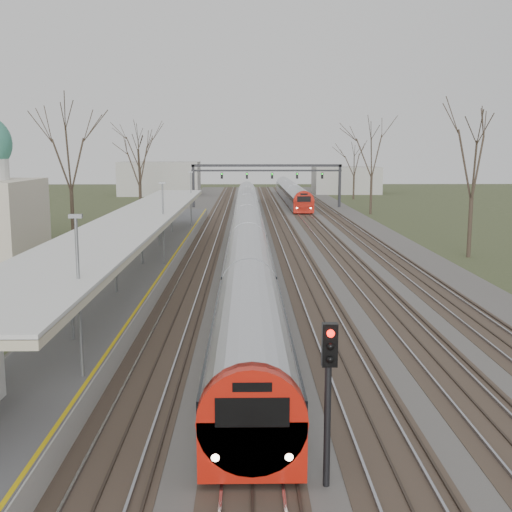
% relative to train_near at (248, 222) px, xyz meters
% --- Properties ---
extents(track_bed, '(24.00, 160.00, 0.22)m').
position_rel_train_near_xyz_m(track_bed, '(2.76, 1.35, -1.42)').
color(track_bed, '#474442').
rests_on(track_bed, ground).
extents(platform, '(3.50, 69.00, 1.00)m').
position_rel_train_near_xyz_m(platform, '(-6.55, -16.15, -0.98)').
color(platform, '#9E9B93').
rests_on(platform, ground).
extents(canopy, '(4.10, 50.00, 3.11)m').
position_rel_train_near_xyz_m(canopy, '(-6.55, -20.66, 2.45)').
color(canopy, slate).
rests_on(canopy, platform).
extents(signal_gantry, '(21.00, 0.59, 6.08)m').
position_rel_train_near_xyz_m(signal_gantry, '(2.79, 31.34, 3.43)').
color(signal_gantry, black).
rests_on(signal_gantry, ground).
extents(tree_west_far, '(5.50, 5.50, 11.33)m').
position_rel_train_near_xyz_m(tree_west_far, '(-14.50, -5.65, 6.54)').
color(tree_west_far, '#2D231C').
rests_on(tree_west_far, ground).
extents(tree_east_far, '(5.00, 5.00, 10.30)m').
position_rel_train_near_xyz_m(tree_east_far, '(16.50, -11.65, 5.81)').
color(tree_east_far, '#2D231C').
rests_on(tree_east_far, ground).
extents(train_near, '(2.62, 90.21, 3.05)m').
position_rel_train_near_xyz_m(train_near, '(0.00, 0.00, 0.00)').
color(train_near, '#B2B4BC').
rests_on(train_near, ground).
extents(train_far, '(2.62, 45.21, 3.05)m').
position_rel_train_near_xyz_m(train_far, '(7.00, 42.55, 0.00)').
color(train_far, '#B2B4BC').
rests_on(train_far, ground).
extents(signal_post, '(0.35, 0.45, 4.10)m').
position_rel_train_near_xyz_m(signal_post, '(1.75, -44.73, 1.25)').
color(signal_post, black).
rests_on(signal_post, ground).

